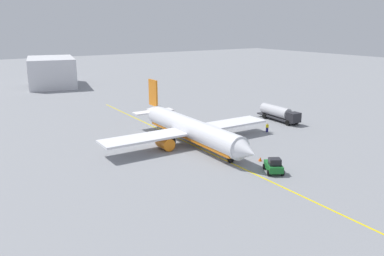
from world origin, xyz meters
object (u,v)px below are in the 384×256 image
Objects in this scene: airplane at (190,129)px; pushback_tug at (274,166)px; fuel_tanker at (279,113)px; safety_cone_nose at (260,159)px; refueling_worker at (267,128)px.

airplane reaches higher than pushback_tug.
fuel_tanker is 17.85× the size of safety_cone_nose.
fuel_tanker reaches higher than pushback_tug.
airplane is 19.78× the size of refueling_worker.
safety_cone_nose is (16.74, -21.07, -1.42)m from fuel_tanker.
pushback_tug reaches higher than refueling_worker.
refueling_worker is at bearing 138.17° from pushback_tug.
airplane is 53.52× the size of safety_cone_nose.
fuel_tanker is 31.21m from pushback_tug.
airplane is at bearing -82.06° from fuel_tanker.
airplane is 8.22× the size of pushback_tug.
fuel_tanker is (-3.51, 25.12, -0.90)m from airplane.
pushback_tug is 2.41× the size of refueling_worker.
safety_cone_nose is (13.23, 4.05, -2.32)m from airplane.
refueling_worker is at bearing -58.49° from fuel_tanker.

